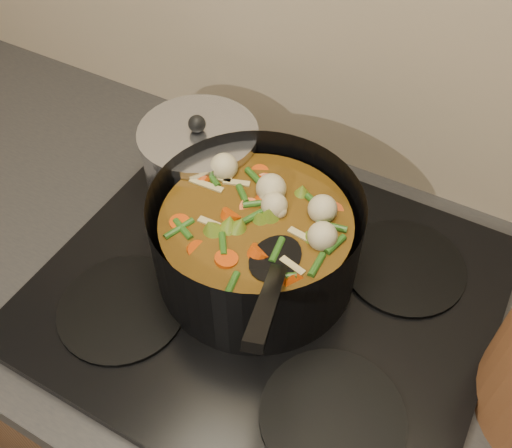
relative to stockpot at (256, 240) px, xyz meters
The scene contains 4 objects.
counter 0.54m from the stockpot, 35.36° to the right, with size 2.64×0.64×0.91m.
stovetop 0.08m from the stockpot, 35.36° to the right, with size 0.62×0.54×0.03m.
stockpot is the anchor object (origin of this frame).
saucepan 0.19m from the stockpot, 146.94° to the left, with size 0.18×0.18×0.15m.
Camera 1 is at (0.22, 1.51, 1.61)m, focal length 40.00 mm.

